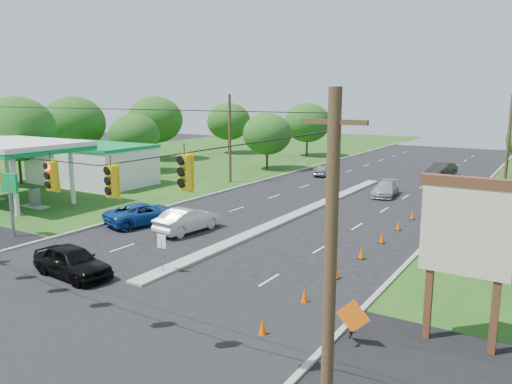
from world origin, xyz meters
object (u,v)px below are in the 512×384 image
Objects in this scene: pylon_sign at (477,238)px; black_sedan at (72,261)px; blue_pickup at (144,213)px; gas_station at (80,161)px; white_sedan at (188,220)px.

pylon_sign is 18.30m from black_sedan.
pylon_sign is 1.13× the size of blue_pickup.
pylon_sign reaches higher than gas_station.
white_sedan is at bearing 8.23° from black_sedan.
black_sedan is (20.16, -16.89, -1.78)m from gas_station.
black_sedan is at bearing -170.91° from pylon_sign.
pylon_sign is at bearing -75.89° from black_sedan.
white_sedan is (-0.54, 9.53, 0.00)m from black_sedan.
black_sedan is at bearing 98.60° from white_sedan.
gas_station is 4.23× the size of black_sedan.
white_sedan is (-18.33, 6.68, -3.20)m from pylon_sign.
pylon_sign is (37.95, -14.05, 1.42)m from gas_station.
pylon_sign is 19.77m from white_sedan.
pylon_sign is at bearing -179.10° from blue_pickup.
white_sedan reaches higher than black_sedan.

